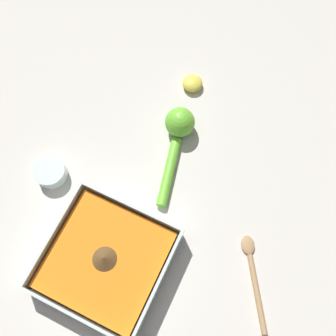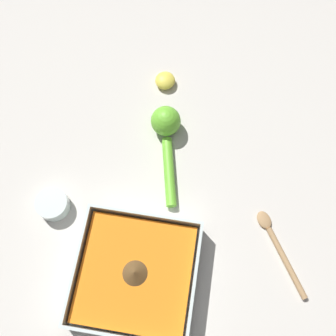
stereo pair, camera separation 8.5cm
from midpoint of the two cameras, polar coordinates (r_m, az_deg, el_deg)
ground_plane at (r=0.84m, az=-6.23°, el=-13.14°), size 4.00×4.00×0.00m
square_dish at (r=0.81m, az=-5.93°, el=-13.65°), size 0.24×0.24×0.07m
spice_bowl at (r=0.89m, az=-14.06°, el=-1.04°), size 0.07×0.07×0.03m
lemon_squeezer at (r=0.89m, az=4.14°, el=4.84°), size 0.09×0.23×0.07m
lemon_half at (r=0.97m, az=6.10°, el=11.86°), size 0.05×0.05×0.03m
wooden_spoon at (r=0.85m, az=15.24°, el=-15.36°), size 0.12×0.17×0.01m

